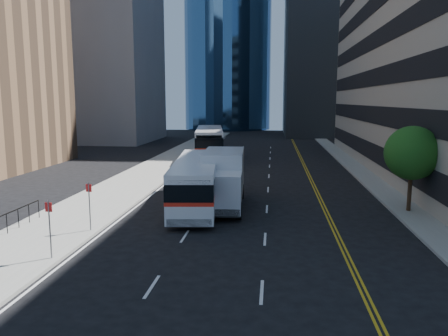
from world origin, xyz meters
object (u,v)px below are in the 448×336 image
bus_front (196,181)px  bus_rear (209,142)px  street_tree (412,153)px  box_truck (223,178)px

bus_front → bus_rear: size_ratio=0.86×
bus_front → bus_rear: (-2.60, 23.55, 0.26)m
street_tree → bus_front: (-13.00, 0.27, -2.00)m
bus_front → box_truck: (1.70, -0.04, 0.21)m
box_truck → bus_front: bearing=176.1°
street_tree → bus_front: size_ratio=0.43×
bus_front → street_tree: bearing=-7.4°
box_truck → street_tree: bearing=-3.8°
bus_front → bus_rear: 23.70m
street_tree → bus_rear: bearing=123.2°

